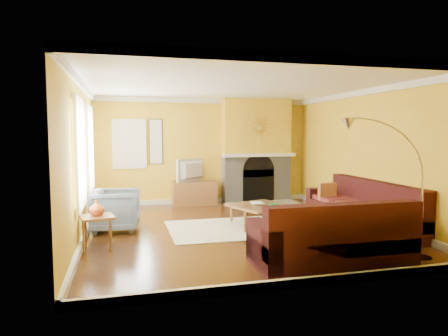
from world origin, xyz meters
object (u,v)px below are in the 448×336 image
object	(u,v)px
coffee_table	(261,215)
armchair	(116,210)
media_console	(194,193)
arc_lamp	(389,193)
sectional_sofa	(316,212)
side_table	(98,233)

from	to	relation	value
coffee_table	armchair	bearing A→B (deg)	174.07
media_console	arc_lamp	xyz separation A→B (m)	(1.78, -5.20, 0.70)
sectional_sofa	arc_lamp	size ratio (longest dim) A/B	1.78
sectional_sofa	coffee_table	world-z (taller)	sectional_sofa
media_console	armchair	xyz separation A→B (m)	(-1.88, -2.31, 0.09)
coffee_table	media_console	bearing A→B (deg)	108.51
sectional_sofa	media_console	xyz separation A→B (m)	(-1.52, 3.64, -0.15)
sectional_sofa	coffee_table	distance (m)	1.25
armchair	side_table	distance (m)	1.19
sectional_sofa	arc_lamp	distance (m)	1.68
media_console	armchair	distance (m)	2.98
coffee_table	side_table	distance (m)	3.14
media_console	side_table	bearing A→B (deg)	-121.72
sectional_sofa	arc_lamp	xyz separation A→B (m)	(0.26, -1.56, 0.55)
coffee_table	armchair	world-z (taller)	armchair
armchair	media_console	bearing A→B (deg)	-33.51
side_table	media_console	bearing A→B (deg)	58.28
coffee_table	media_console	size ratio (longest dim) A/B	0.97
armchair	side_table	size ratio (longest dim) A/B	1.61
media_console	sectional_sofa	bearing A→B (deg)	-67.38
coffee_table	arc_lamp	distance (m)	2.87
arc_lamp	armchair	bearing A→B (deg)	141.69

